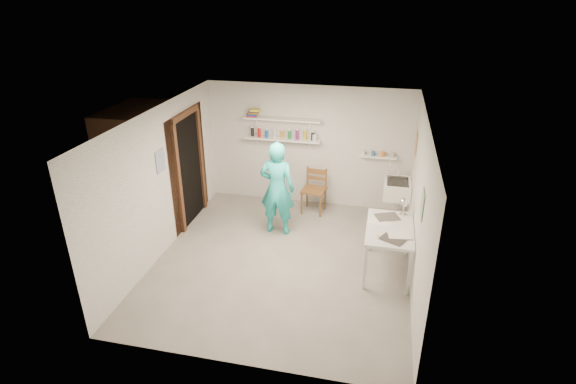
% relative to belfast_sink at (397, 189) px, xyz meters
% --- Properties ---
extents(floor, '(4.00, 4.50, 0.02)m').
position_rel_belfast_sink_xyz_m(floor, '(-1.75, -1.70, -0.71)').
color(floor, slate).
rests_on(floor, ground).
extents(ceiling, '(4.00, 4.50, 0.02)m').
position_rel_belfast_sink_xyz_m(ceiling, '(-1.75, -1.70, 1.71)').
color(ceiling, silver).
rests_on(ceiling, wall_back).
extents(wall_back, '(4.00, 0.02, 2.40)m').
position_rel_belfast_sink_xyz_m(wall_back, '(-1.75, 0.56, 0.50)').
color(wall_back, silver).
rests_on(wall_back, ground).
extents(wall_front, '(4.00, 0.02, 2.40)m').
position_rel_belfast_sink_xyz_m(wall_front, '(-1.75, -3.96, 0.50)').
color(wall_front, silver).
rests_on(wall_front, ground).
extents(wall_left, '(0.02, 4.50, 2.40)m').
position_rel_belfast_sink_xyz_m(wall_left, '(-3.76, -1.70, 0.50)').
color(wall_left, silver).
rests_on(wall_left, ground).
extents(wall_right, '(0.02, 4.50, 2.40)m').
position_rel_belfast_sink_xyz_m(wall_right, '(0.26, -1.70, 0.50)').
color(wall_right, silver).
rests_on(wall_right, ground).
extents(doorway_recess, '(0.02, 0.90, 2.00)m').
position_rel_belfast_sink_xyz_m(doorway_recess, '(-3.74, -0.65, 0.30)').
color(doorway_recess, black).
rests_on(doorway_recess, wall_left).
extents(corridor_box, '(1.40, 1.50, 2.10)m').
position_rel_belfast_sink_xyz_m(corridor_box, '(-4.45, -0.65, 0.35)').
color(corridor_box, brown).
rests_on(corridor_box, ground).
extents(door_lintel, '(0.06, 1.05, 0.10)m').
position_rel_belfast_sink_xyz_m(door_lintel, '(-3.72, -0.65, 1.35)').
color(door_lintel, brown).
rests_on(door_lintel, wall_left).
extents(door_jamb_near, '(0.06, 0.10, 2.00)m').
position_rel_belfast_sink_xyz_m(door_jamb_near, '(-3.72, -1.15, 0.30)').
color(door_jamb_near, brown).
rests_on(door_jamb_near, ground).
extents(door_jamb_far, '(0.06, 0.10, 2.00)m').
position_rel_belfast_sink_xyz_m(door_jamb_far, '(-3.72, -0.15, 0.30)').
color(door_jamb_far, brown).
rests_on(door_jamb_far, ground).
extents(shelf_lower, '(1.50, 0.22, 0.03)m').
position_rel_belfast_sink_xyz_m(shelf_lower, '(-2.25, 0.43, 0.65)').
color(shelf_lower, white).
rests_on(shelf_lower, wall_back).
extents(shelf_upper, '(1.50, 0.22, 0.03)m').
position_rel_belfast_sink_xyz_m(shelf_upper, '(-2.25, 0.43, 1.05)').
color(shelf_upper, white).
rests_on(shelf_upper, wall_back).
extents(ledge_shelf, '(0.70, 0.14, 0.03)m').
position_rel_belfast_sink_xyz_m(ledge_shelf, '(-0.40, 0.47, 0.42)').
color(ledge_shelf, white).
rests_on(ledge_shelf, wall_back).
extents(poster_left, '(0.01, 0.28, 0.36)m').
position_rel_belfast_sink_xyz_m(poster_left, '(-3.74, -1.65, 0.85)').
color(poster_left, '#334C7F').
rests_on(poster_left, wall_left).
extents(poster_right_a, '(0.01, 0.34, 0.42)m').
position_rel_belfast_sink_xyz_m(poster_right_a, '(0.24, 0.10, 0.85)').
color(poster_right_a, '#995933').
rests_on(poster_right_a, wall_right).
extents(poster_right_b, '(0.01, 0.30, 0.38)m').
position_rel_belfast_sink_xyz_m(poster_right_b, '(0.24, -2.25, 0.80)').
color(poster_right_b, '#3F724C').
rests_on(poster_right_b, wall_right).
extents(belfast_sink, '(0.48, 0.60, 0.30)m').
position_rel_belfast_sink_xyz_m(belfast_sink, '(0.00, 0.00, 0.00)').
color(belfast_sink, white).
rests_on(belfast_sink, wall_right).
extents(man, '(0.64, 0.44, 1.70)m').
position_rel_belfast_sink_xyz_m(man, '(-2.06, -0.78, 0.15)').
color(man, '#26C0BB').
rests_on(man, ground).
extents(wall_clock, '(0.31, 0.05, 0.31)m').
position_rel_belfast_sink_xyz_m(wall_clock, '(-2.07, -0.57, 0.44)').
color(wall_clock, '#C6B587').
rests_on(wall_clock, man).
extents(wooden_chair, '(0.48, 0.46, 0.93)m').
position_rel_belfast_sink_xyz_m(wooden_chair, '(-1.55, 0.12, -0.23)').
color(wooden_chair, brown).
rests_on(wooden_chair, ground).
extents(work_table, '(0.70, 1.16, 0.77)m').
position_rel_belfast_sink_xyz_m(work_table, '(-0.11, -1.63, -0.31)').
color(work_table, silver).
rests_on(work_table, ground).
extents(desk_lamp, '(0.14, 0.14, 0.14)m').
position_rel_belfast_sink_xyz_m(desk_lamp, '(0.08, -1.16, 0.29)').
color(desk_lamp, silver).
rests_on(desk_lamp, work_table).
extents(spray_cans, '(1.31, 0.06, 0.17)m').
position_rel_belfast_sink_xyz_m(spray_cans, '(-2.25, 0.43, 0.75)').
color(spray_cans, black).
rests_on(spray_cans, shelf_lower).
extents(book_stack, '(0.26, 0.14, 0.14)m').
position_rel_belfast_sink_xyz_m(book_stack, '(-2.81, 0.43, 1.14)').
color(book_stack, red).
rests_on(book_stack, shelf_upper).
extents(ledge_pots, '(0.48, 0.07, 0.09)m').
position_rel_belfast_sink_xyz_m(ledge_pots, '(-0.40, 0.47, 0.48)').
color(ledge_pots, silver).
rests_on(ledge_pots, ledge_shelf).
extents(papers, '(0.30, 0.22, 0.02)m').
position_rel_belfast_sink_xyz_m(papers, '(-0.11, -1.63, 0.08)').
color(papers, silver).
rests_on(papers, work_table).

